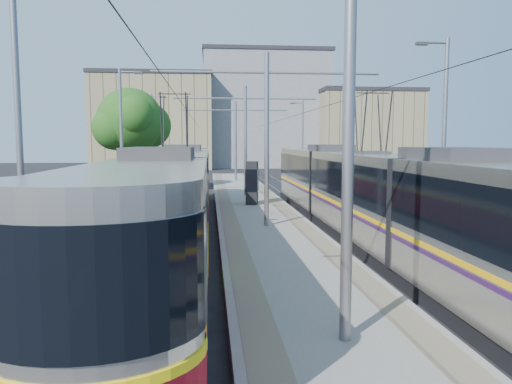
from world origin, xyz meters
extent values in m
plane|color=black|center=(0.00, 0.00, 0.00)|extent=(160.00, 160.00, 0.00)
cube|color=gray|center=(0.00, 17.00, 0.15)|extent=(4.00, 50.00, 0.30)
cube|color=gray|center=(-1.45, 17.00, 0.30)|extent=(0.70, 50.00, 0.01)
cube|color=gray|center=(1.45, 17.00, 0.30)|extent=(0.70, 50.00, 0.01)
cube|color=gray|center=(-4.32, 17.00, 0.01)|extent=(0.07, 70.00, 0.03)
cube|color=gray|center=(-2.88, 17.00, 0.01)|extent=(0.07, 70.00, 0.03)
cube|color=gray|center=(2.88, 17.00, 0.01)|extent=(0.07, 70.00, 0.03)
cube|color=gray|center=(4.32, 17.00, 0.01)|extent=(0.07, 70.00, 0.03)
cube|color=silver|center=(-3.60, -3.00, 0.01)|extent=(1.20, 5.00, 0.01)
cube|color=black|center=(-3.60, 6.66, 0.20)|extent=(2.30, 28.38, 0.40)
cube|color=#BCB5AC|center=(-3.60, 6.66, 1.85)|extent=(2.40, 26.78, 2.90)
cube|color=black|center=(-3.60, 6.66, 2.35)|extent=(2.43, 26.78, 1.30)
cube|color=yellow|center=(-3.60, 6.66, 1.45)|extent=(2.43, 26.78, 0.12)
cube|color=#A10919|center=(-3.60, 6.66, 0.95)|extent=(2.42, 26.78, 1.10)
cube|color=#2D2D30|center=(-3.60, 6.66, 3.45)|extent=(1.68, 3.00, 0.30)
cube|color=black|center=(3.60, 5.64, 0.20)|extent=(2.30, 30.81, 0.40)
cube|color=#AAA69C|center=(3.60, 5.64, 1.85)|extent=(2.40, 29.21, 2.90)
cube|color=black|center=(3.60, 5.64, 2.35)|extent=(2.43, 29.21, 1.30)
cube|color=#EAA80C|center=(3.60, 5.64, 1.45)|extent=(2.43, 29.21, 0.12)
cube|color=#311242|center=(3.60, 5.64, 1.30)|extent=(2.43, 29.21, 0.10)
cube|color=#2D2D30|center=(3.60, 5.64, 3.45)|extent=(1.68, 3.00, 0.30)
cylinder|color=gray|center=(0.00, -4.00, 3.80)|extent=(0.20, 0.20, 7.00)
cylinder|color=gray|center=(0.00, 8.00, 3.80)|extent=(0.20, 0.20, 7.00)
cylinder|color=gray|center=(0.00, 8.00, 6.50)|extent=(9.20, 0.10, 0.10)
cylinder|color=gray|center=(0.00, 20.00, 3.80)|extent=(0.20, 0.20, 7.00)
cylinder|color=gray|center=(0.00, 20.00, 6.50)|extent=(9.20, 0.10, 0.10)
cylinder|color=gray|center=(0.00, 32.00, 3.80)|extent=(0.20, 0.20, 7.00)
cylinder|color=gray|center=(0.00, 32.00, 6.50)|extent=(9.20, 0.10, 0.10)
cylinder|color=black|center=(-3.60, 17.00, 5.55)|extent=(0.02, 70.00, 0.02)
cylinder|color=black|center=(3.60, 17.00, 5.55)|extent=(0.02, 70.00, 0.02)
cylinder|color=gray|center=(-7.50, 2.00, 4.00)|extent=(0.18, 0.18, 8.00)
cylinder|color=gray|center=(-7.50, 18.00, 4.00)|extent=(0.18, 0.18, 8.00)
cube|color=#2D2D30|center=(-6.40, 18.00, 7.75)|extent=(0.50, 0.22, 0.12)
cylinder|color=gray|center=(-7.50, 34.00, 4.00)|extent=(0.18, 0.18, 8.00)
cube|color=#2D2D30|center=(-6.40, 34.00, 7.75)|extent=(0.50, 0.22, 0.12)
cylinder|color=gray|center=(7.50, 8.00, 4.00)|extent=(0.18, 0.18, 8.00)
cube|color=#2D2D30|center=(6.40, 8.00, 7.75)|extent=(0.50, 0.22, 0.12)
cylinder|color=gray|center=(7.50, 24.00, 4.00)|extent=(0.18, 0.18, 8.00)
cube|color=#2D2D30|center=(6.40, 24.00, 7.75)|extent=(0.50, 0.22, 0.12)
cylinder|color=gray|center=(7.50, 40.00, 4.00)|extent=(0.18, 0.18, 8.00)
cube|color=#2D2D30|center=(6.40, 40.00, 7.75)|extent=(0.50, 0.22, 0.12)
cube|color=black|center=(0.01, 15.14, 1.48)|extent=(0.79, 1.12, 2.37)
cube|color=black|center=(0.01, 15.14, 1.64)|extent=(0.83, 1.17, 1.23)
cylinder|color=#382314|center=(-7.97, 24.53, 1.57)|extent=(0.43, 0.43, 3.15)
sphere|color=#184C15|center=(-7.97, 24.53, 5.21)|extent=(4.72, 4.72, 4.72)
sphere|color=#184C15|center=(-6.79, 25.31, 4.92)|extent=(3.34, 3.34, 3.34)
cube|color=gray|center=(-10.00, 60.00, 6.29)|extent=(16.00, 12.00, 12.57)
cube|color=#262328|center=(-10.00, 60.00, 12.82)|extent=(16.32, 12.24, 0.50)
cube|color=gray|center=(6.00, 64.00, 8.18)|extent=(18.00, 14.00, 16.36)
cube|color=#262328|center=(6.00, 64.00, 16.61)|extent=(18.36, 14.28, 0.50)
cube|color=gray|center=(20.00, 58.00, 5.25)|extent=(14.00, 10.00, 10.50)
cube|color=#262328|center=(20.00, 58.00, 10.75)|extent=(14.28, 10.20, 0.50)
camera|label=1|loc=(-2.33, -12.23, 3.74)|focal=35.00mm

